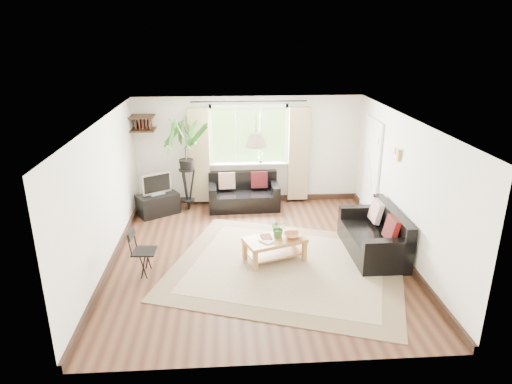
{
  "coord_description": "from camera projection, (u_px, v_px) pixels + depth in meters",
  "views": [
    {
      "loc": [
        -0.51,
        -7.13,
        3.76
      ],
      "look_at": [
        0.0,
        0.4,
        1.05
      ],
      "focal_mm": 32.0,
      "sensor_mm": 36.0,
      "label": 1
    }
  ],
  "objects": [
    {
      "name": "wall_front",
      "position": [
        275.0,
        275.0,
        5.01
      ],
      "size": [
        5.0,
        0.02,
        2.4
      ],
      "primitive_type": "cube",
      "color": "white",
      "rests_on": "floor"
    },
    {
      "name": "book_a",
      "position": [
        263.0,
        243.0,
        7.53
      ],
      "size": [
        0.26,
        0.27,
        0.02
      ],
      "primitive_type": "imported",
      "rotation": [
        0.0,
        0.0,
        0.75
      ],
      "color": "silver",
      "rests_on": "coffee_table"
    },
    {
      "name": "corner_shelf",
      "position": [
        142.0,
        123.0,
        9.57
      ],
      "size": [
        0.5,
        0.5,
        0.34
      ],
      "primitive_type": null,
      "color": "black",
      "rests_on": "wall_back"
    },
    {
      "name": "floor",
      "position": [
        258.0,
        256.0,
        8.0
      ],
      "size": [
        5.5,
        5.5,
        0.0
      ],
      "primitive_type": "plane",
      "color": "#321910",
      "rests_on": "ground"
    },
    {
      "name": "folding_chair",
      "position": [
        145.0,
        252.0,
        7.3
      ],
      "size": [
        0.42,
        0.42,
        0.77
      ],
      "primitive_type": null,
      "rotation": [
        0.0,
        0.0,
        1.51
      ],
      "color": "black",
      "rests_on": "floor"
    },
    {
      "name": "sofa_back",
      "position": [
        244.0,
        192.0,
        10.04
      ],
      "size": [
        1.56,
        0.82,
        0.72
      ],
      "primitive_type": null,
      "rotation": [
        0.0,
        0.0,
        0.03
      ],
      "color": "black",
      "rests_on": "floor"
    },
    {
      "name": "bowl",
      "position": [
        293.0,
        236.0,
        7.73
      ],
      "size": [
        0.3,
        0.3,
        0.07
      ],
      "primitive_type": "imported",
      "rotation": [
        0.0,
        0.0,
        0.01
      ],
      "color": "#A45B38",
      "rests_on": "coffee_table"
    },
    {
      "name": "table_plant",
      "position": [
        278.0,
        228.0,
        7.73
      ],
      "size": [
        0.36,
        0.34,
        0.32
      ],
      "primitive_type": "imported",
      "rotation": [
        0.0,
        0.0,
        0.39
      ],
      "color": "#3D6F2C",
      "rests_on": "coffee_table"
    },
    {
      "name": "pendant_lamp",
      "position": [
        256.0,
        136.0,
        7.68
      ],
      "size": [
        0.36,
        0.36,
        0.54
      ],
      "primitive_type": null,
      "color": "beige",
      "rests_on": "ceiling"
    },
    {
      "name": "sofa_right",
      "position": [
        373.0,
        233.0,
        7.97
      ],
      "size": [
        1.66,
        0.84,
        0.78
      ],
      "primitive_type": null,
      "rotation": [
        0.0,
        0.0,
        -1.56
      ],
      "color": "black",
      "rests_on": "floor"
    },
    {
      "name": "door",
      "position": [
        371.0,
        170.0,
        9.42
      ],
      "size": [
        0.06,
        0.96,
        2.06
      ],
      "primitive_type": "cube",
      "color": "silver",
      "rests_on": "wall_right"
    },
    {
      "name": "ceiling",
      "position": [
        258.0,
        120.0,
        7.19
      ],
      "size": [
        5.5,
        5.5,
        0.0
      ],
      "primitive_type": "plane",
      "rotation": [
        3.14,
        0.0,
        0.0
      ],
      "color": "white",
      "rests_on": "floor"
    },
    {
      "name": "book_b",
      "position": [
        261.0,
        237.0,
        7.73
      ],
      "size": [
        0.21,
        0.26,
        0.02
      ],
      "primitive_type": "imported",
      "rotation": [
        0.0,
        0.0,
        0.13
      ],
      "color": "brown",
      "rests_on": "coffee_table"
    },
    {
      "name": "sill_plant",
      "position": [
        260.0,
        157.0,
        10.13
      ],
      "size": [
        0.14,
        0.1,
        0.27
      ],
      "primitive_type": "imported",
      "color": "#2D6023",
      "rests_on": "window"
    },
    {
      "name": "tv",
      "position": [
        156.0,
        183.0,
        9.58
      ],
      "size": [
        0.66,
        0.52,
        0.49
      ],
      "primitive_type": null,
      "rotation": [
        0.0,
        0.0,
        0.55
      ],
      "color": "#A5A5AA",
      "rests_on": "tv_stand"
    },
    {
      "name": "window",
      "position": [
        249.0,
        135.0,
        10.02
      ],
      "size": [
        2.5,
        0.16,
        2.16
      ],
      "primitive_type": null,
      "color": "white",
      "rests_on": "wall_back"
    },
    {
      "name": "wall_back",
      "position": [
        249.0,
        150.0,
        10.18
      ],
      "size": [
        5.0,
        0.02,
        2.4
      ],
      "primitive_type": "cube",
      "color": "white",
      "rests_on": "floor"
    },
    {
      "name": "palm_stand",
      "position": [
        186.0,
        166.0,
        9.74
      ],
      "size": [
        0.93,
        0.93,
        2.01
      ],
      "primitive_type": null,
      "rotation": [
        0.0,
        0.0,
        -0.21
      ],
      "color": "black",
      "rests_on": "floor"
    },
    {
      "name": "wall_left",
      "position": [
        105.0,
        195.0,
        7.44
      ],
      "size": [
        0.02,
        5.5,
        2.4
      ],
      "primitive_type": "cube",
      "color": "white",
      "rests_on": "floor"
    },
    {
      "name": "wall_right",
      "position": [
        404.0,
        188.0,
        7.76
      ],
      "size": [
        0.02,
        5.5,
        2.4
      ],
      "primitive_type": "cube",
      "color": "white",
      "rests_on": "floor"
    },
    {
      "name": "rug",
      "position": [
        287.0,
        266.0,
        7.63
      ],
      "size": [
        4.55,
        4.22,
        0.02
      ],
      "primitive_type": "cube",
      "rotation": [
        0.0,
        0.0,
        -0.33
      ],
      "color": "beige",
      "rests_on": "floor"
    },
    {
      "name": "wall_sconce",
      "position": [
        397.0,
        153.0,
        7.85
      ],
      "size": [
        0.12,
        0.12,
        0.28
      ],
      "primitive_type": null,
      "color": "beige",
      "rests_on": "wall_right"
    },
    {
      "name": "coffee_table",
      "position": [
        274.0,
        249.0,
        7.78
      ],
      "size": [
        1.14,
        0.86,
        0.41
      ],
      "primitive_type": null,
      "rotation": [
        0.0,
        0.0,
        0.34
      ],
      "color": "olive",
      "rests_on": "floor"
    },
    {
      "name": "tv_stand",
      "position": [
        158.0,
        204.0,
        9.74
      ],
      "size": [
        0.96,
        0.84,
        0.45
      ],
      "primitive_type": "cube",
      "rotation": [
        0.0,
        0.0,
        0.55
      ],
      "color": "black",
      "rests_on": "floor"
    }
  ]
}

